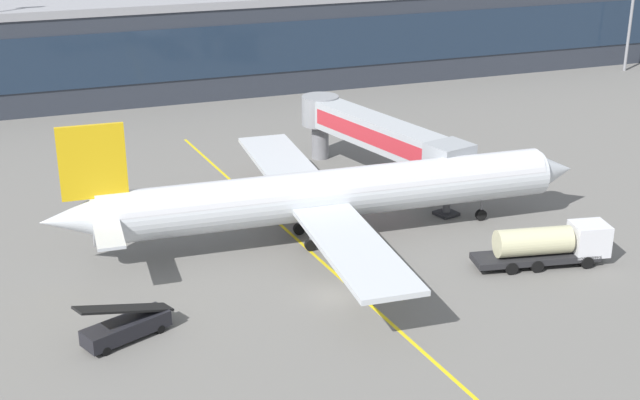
# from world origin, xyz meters

# --- Properties ---
(ground_plane) EXTENTS (700.00, 700.00, 0.00)m
(ground_plane) POSITION_xyz_m (0.00, 0.00, 0.00)
(ground_plane) COLOR slate
(apron_lead_in_line) EXTENTS (7.97, 79.66, 0.01)m
(apron_lead_in_line) POSITION_xyz_m (1.54, 2.00, 0.00)
(apron_lead_in_line) COLOR yellow
(apron_lead_in_line) RESTS_ON ground_plane
(terminal_building) EXTENTS (196.08, 17.22, 12.91)m
(terminal_building) POSITION_xyz_m (19.28, 65.54, 6.48)
(terminal_building) COLOR #2D333D
(terminal_building) RESTS_ON ground_plane
(main_airliner) EXTENTS (46.13, 36.70, 11.68)m
(main_airliner) POSITION_xyz_m (3.18, 9.72, 4.11)
(main_airliner) COLOR silver
(main_airliner) RESTS_ON ground_plane
(jet_bridge) EXTENTS (9.24, 23.13, 6.81)m
(jet_bridge) POSITION_xyz_m (12.40, 21.40, 5.11)
(jet_bridge) COLOR #B2B7BC
(jet_bridge) RESTS_ON ground_plane
(fuel_tanker) EXTENTS (11.07, 4.34, 3.25)m
(fuel_tanker) POSITION_xyz_m (17.92, -0.88, 1.75)
(fuel_tanker) COLOR #232326
(fuel_tanker) RESTS_ON ground_plane
(belt_loader) EXTENTS (6.86, 4.13, 3.49)m
(belt_loader) POSITION_xyz_m (-15.31, -1.24, 0.99)
(belt_loader) COLOR black
(belt_loader) RESTS_ON ground_plane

